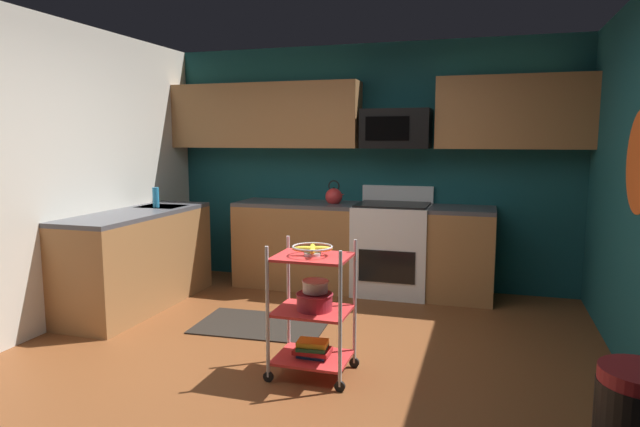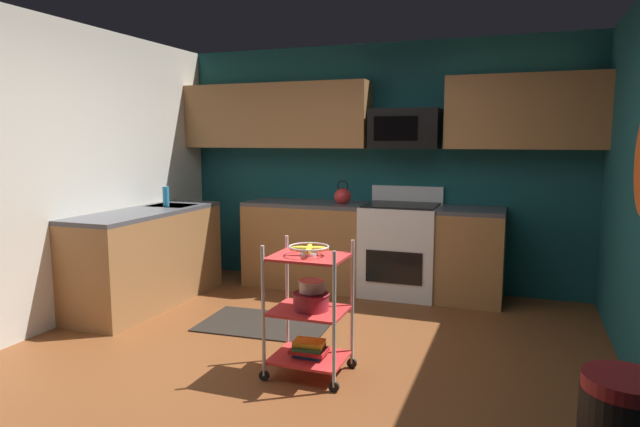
% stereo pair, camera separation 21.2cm
% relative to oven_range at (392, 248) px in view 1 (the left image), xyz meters
% --- Properties ---
extents(floor, '(4.40, 4.80, 0.04)m').
position_rel_oven_range_xyz_m(floor, '(-0.34, -2.10, -0.50)').
color(floor, brown).
rests_on(floor, ground).
extents(wall_back, '(4.52, 0.06, 2.60)m').
position_rel_oven_range_xyz_m(wall_back, '(-0.34, 0.33, 0.82)').
color(wall_back, '#14474C').
rests_on(wall_back, ground).
extents(wall_left, '(0.06, 4.80, 2.60)m').
position_rel_oven_range_xyz_m(wall_left, '(-2.57, -2.10, 0.82)').
color(wall_left, silver).
rests_on(wall_left, ground).
extents(wall_flower_decal, '(0.00, 0.69, 0.69)m').
position_rel_oven_range_xyz_m(wall_flower_decal, '(1.86, -1.54, 0.97)').
color(wall_flower_decal, '#E5591E').
extents(counter_run, '(3.55, 2.34, 0.92)m').
position_rel_oven_range_xyz_m(counter_run, '(-1.10, -0.46, -0.01)').
color(counter_run, '#9E6B3D').
rests_on(counter_run, ground).
extents(oven_range, '(0.76, 0.65, 1.10)m').
position_rel_oven_range_xyz_m(oven_range, '(0.00, 0.00, 0.00)').
color(oven_range, white).
rests_on(oven_range, ground).
extents(upper_cabinets, '(4.40, 0.33, 0.70)m').
position_rel_oven_range_xyz_m(upper_cabinets, '(-0.42, 0.13, 1.37)').
color(upper_cabinets, '#9E6B3D').
extents(microwave, '(0.70, 0.39, 0.40)m').
position_rel_oven_range_xyz_m(microwave, '(-0.00, 0.10, 1.22)').
color(microwave, black).
extents(rolling_cart, '(0.56, 0.42, 0.91)m').
position_rel_oven_range_xyz_m(rolling_cart, '(-0.17, -2.17, -0.03)').
color(rolling_cart, silver).
rests_on(rolling_cart, ground).
extents(fruit_bowl, '(0.27, 0.27, 0.07)m').
position_rel_oven_range_xyz_m(fruit_bowl, '(-0.17, -2.17, 0.40)').
color(fruit_bowl, silver).
rests_on(fruit_bowl, rolling_cart).
extents(mixing_bowl_large, '(0.25, 0.25, 0.11)m').
position_rel_oven_range_xyz_m(mixing_bowl_large, '(-0.16, -2.17, 0.04)').
color(mixing_bowl_large, maroon).
rests_on(mixing_bowl_large, rolling_cart).
extents(mixing_bowl_small, '(0.18, 0.18, 0.08)m').
position_rel_oven_range_xyz_m(mixing_bowl_small, '(-0.16, -2.15, 0.14)').
color(mixing_bowl_small, silver).
rests_on(mixing_bowl_small, rolling_cart).
extents(book_stack, '(0.25, 0.19, 0.11)m').
position_rel_oven_range_xyz_m(book_stack, '(-0.17, -2.17, -0.29)').
color(book_stack, '#1E4C8C').
rests_on(book_stack, rolling_cart).
extents(kettle, '(0.21, 0.18, 0.26)m').
position_rel_oven_range_xyz_m(kettle, '(-0.63, -0.00, 0.52)').
color(kettle, red).
rests_on(kettle, counter_run).
extents(dish_soap_bottle, '(0.06, 0.06, 0.20)m').
position_rel_oven_range_xyz_m(dish_soap_bottle, '(-2.23, -0.86, 0.54)').
color(dish_soap_bottle, '#2D8CBF').
rests_on(dish_soap_bottle, counter_run).
extents(floor_rug, '(1.14, 0.76, 0.01)m').
position_rel_oven_range_xyz_m(floor_rug, '(-0.90, -1.36, -0.47)').
color(floor_rug, black).
rests_on(floor_rug, ground).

